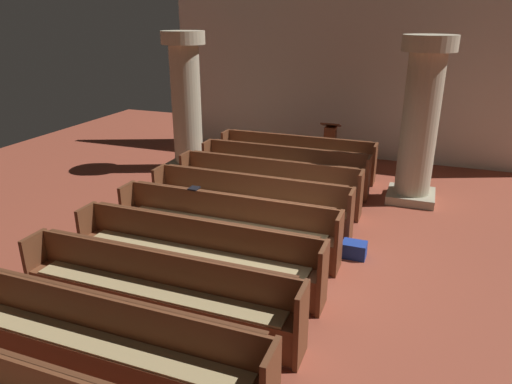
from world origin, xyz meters
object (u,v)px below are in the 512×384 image
(pillar_aisle_side, at_px, (420,119))
(pew_row_6, at_px, (157,289))
(hymn_book, at_px, (194,188))
(pew_row_3, at_px, (249,200))
(pew_row_1, at_px, (283,167))
(pew_row_2, at_px, (268,182))
(lectern, at_px, (330,146))
(pew_row_0, at_px, (296,155))
(pew_row_4, at_px, (226,223))
(kneeler_box_blue, at_px, (354,250))
(pew_row_5, at_px, (196,251))
(pew_row_7, at_px, (102,341))
(pillar_far_side, at_px, (186,100))

(pillar_aisle_side, bearing_deg, pew_row_6, -116.27)
(hymn_book, bearing_deg, pew_row_3, 52.56)
(pew_row_1, height_order, pew_row_2, same)
(lectern, bearing_deg, pew_row_6, -94.14)
(hymn_book, bearing_deg, lectern, 77.16)
(pew_row_3, bearing_deg, pew_row_0, 90.00)
(pew_row_4, distance_m, kneeler_box_blue, 2.11)
(pew_row_1, relative_size, pew_row_5, 1.00)
(pew_row_3, height_order, hymn_book, hymn_book)
(pew_row_0, bearing_deg, pillar_aisle_side, -15.36)
(pew_row_1, xyz_separation_m, pew_row_3, (0.00, -2.08, 0.00))
(pew_row_0, xyz_separation_m, lectern, (0.54, 1.25, -0.05))
(lectern, bearing_deg, pew_row_7, -93.63)
(pew_row_5, distance_m, pew_row_6, 1.04)
(pew_row_6, xyz_separation_m, pew_row_7, (0.00, -1.04, 0.00))
(pew_row_1, relative_size, pillar_aisle_side, 1.13)
(pew_row_5, xyz_separation_m, lectern, (0.54, 6.44, -0.05))
(pew_row_7, distance_m, hymn_book, 3.40)
(pew_row_0, relative_size, pew_row_1, 1.00)
(pew_row_2, xyz_separation_m, pew_row_5, (0.00, -3.11, 0.00))
(pew_row_6, bearing_deg, pew_row_2, 90.00)
(pew_row_4, height_order, hymn_book, hymn_book)
(pew_row_1, height_order, hymn_book, hymn_book)
(pew_row_0, bearing_deg, kneeler_box_blue, -61.06)
(pew_row_3, bearing_deg, pew_row_6, -90.00)
(pew_row_0, distance_m, lectern, 1.37)
(pew_row_3, xyz_separation_m, pillar_far_side, (-2.66, 2.67, 1.22))
(pew_row_0, bearing_deg, pillar_far_side, -170.59)
(pew_row_5, relative_size, pew_row_7, 1.00)
(pew_row_0, bearing_deg, lectern, 66.64)
(pew_row_3, xyz_separation_m, pew_row_6, (0.00, -3.11, 0.00))
(pew_row_7, height_order, pillar_aisle_side, pillar_aisle_side)
(pew_row_1, bearing_deg, pew_row_4, -90.00)
(hymn_book, height_order, kneeler_box_blue, hymn_book)
(pew_row_5, bearing_deg, pew_row_6, -90.00)
(pew_row_1, bearing_deg, pillar_aisle_side, 6.20)
(pew_row_1, height_order, pew_row_4, same)
(pew_row_6, xyz_separation_m, hymn_book, (-0.65, 2.27, 0.44))
(pew_row_5, relative_size, lectern, 3.45)
(pillar_far_side, bearing_deg, pew_row_5, -60.77)
(lectern, bearing_deg, pew_row_3, -97.06)
(pew_row_3, bearing_deg, pew_row_5, -90.00)
(pew_row_3, xyz_separation_m, lectern, (0.54, 4.37, -0.05))
(pew_row_7, distance_m, lectern, 8.53)
(pew_row_6, bearing_deg, pew_row_3, 90.00)
(pew_row_1, height_order, kneeler_box_blue, pew_row_1)
(pew_row_0, distance_m, pillar_far_side, 2.95)
(pew_row_7, height_order, pillar_far_side, pillar_far_side)
(pew_row_5, height_order, pew_row_6, same)
(pew_row_4, distance_m, hymn_book, 0.81)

